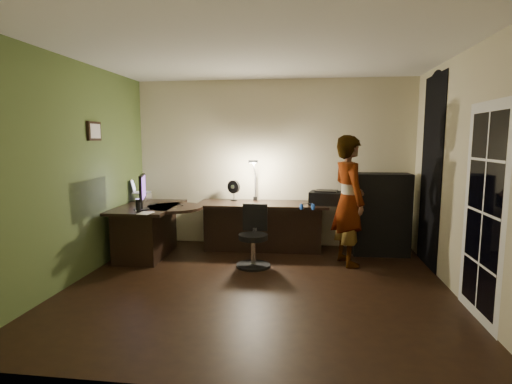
# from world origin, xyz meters

# --- Properties ---
(floor) EXTENTS (4.50, 4.00, 0.01)m
(floor) POSITION_xyz_m (0.00, 0.00, -0.01)
(floor) COLOR black
(floor) RESTS_ON ground
(ceiling) EXTENTS (4.50, 4.00, 0.01)m
(ceiling) POSITION_xyz_m (0.00, 0.00, 2.71)
(ceiling) COLOR silver
(ceiling) RESTS_ON floor
(wall_back) EXTENTS (4.50, 0.01, 2.70)m
(wall_back) POSITION_xyz_m (0.00, 2.00, 1.35)
(wall_back) COLOR beige
(wall_back) RESTS_ON floor
(wall_front) EXTENTS (4.50, 0.01, 2.70)m
(wall_front) POSITION_xyz_m (0.00, -2.00, 1.35)
(wall_front) COLOR beige
(wall_front) RESTS_ON floor
(wall_left) EXTENTS (0.01, 4.00, 2.70)m
(wall_left) POSITION_xyz_m (-2.25, 0.00, 1.35)
(wall_left) COLOR beige
(wall_left) RESTS_ON floor
(wall_right) EXTENTS (0.01, 4.00, 2.70)m
(wall_right) POSITION_xyz_m (2.25, 0.00, 1.35)
(wall_right) COLOR beige
(wall_right) RESTS_ON floor
(green_wall_overlay) EXTENTS (0.00, 4.00, 2.70)m
(green_wall_overlay) POSITION_xyz_m (-2.24, 0.00, 1.35)
(green_wall_overlay) COLOR #4A602D
(green_wall_overlay) RESTS_ON floor
(arched_doorway) EXTENTS (0.01, 0.90, 2.60)m
(arched_doorway) POSITION_xyz_m (2.24, 1.15, 1.30)
(arched_doorway) COLOR black
(arched_doorway) RESTS_ON floor
(french_door) EXTENTS (0.02, 0.92, 2.10)m
(french_door) POSITION_xyz_m (2.24, -0.55, 1.05)
(french_door) COLOR white
(french_door) RESTS_ON floor
(framed_picture) EXTENTS (0.04, 0.30, 0.25)m
(framed_picture) POSITION_xyz_m (-2.22, 0.45, 1.85)
(framed_picture) COLOR black
(framed_picture) RESTS_ON wall_left
(desk_left) EXTENTS (0.85, 1.35, 0.77)m
(desk_left) POSITION_xyz_m (-1.76, 1.05, 0.38)
(desk_left) COLOR black
(desk_left) RESTS_ON floor
(desk_right) EXTENTS (2.04, 0.77, 0.76)m
(desk_right) POSITION_xyz_m (-0.12, 1.60, 0.38)
(desk_right) COLOR black
(desk_right) RESTS_ON floor
(cabinet) EXTENTS (0.84, 0.43, 1.24)m
(cabinet) POSITION_xyz_m (1.69, 1.62, 0.62)
(cabinet) COLOR black
(cabinet) RESTS_ON floor
(laptop_stand) EXTENTS (0.31, 0.28, 0.11)m
(laptop_stand) POSITION_xyz_m (-2.08, 1.55, 0.83)
(laptop_stand) COLOR silver
(laptop_stand) RESTS_ON desk_left
(laptop) EXTENTS (0.37, 0.36, 0.21)m
(laptop) POSITION_xyz_m (-2.07, 1.55, 1.00)
(laptop) COLOR silver
(laptop) RESTS_ON laptop_stand
(monitor) EXTENTS (0.27, 0.55, 0.36)m
(monitor) POSITION_xyz_m (-1.70, 0.67, 0.95)
(monitor) COLOR black
(monitor) RESTS_ON desk_left
(mouse) EXTENTS (0.09, 0.11, 0.04)m
(mouse) POSITION_xyz_m (-1.69, 0.51, 0.79)
(mouse) COLOR silver
(mouse) RESTS_ON desk_left
(phone) EXTENTS (0.10, 0.16, 0.01)m
(phone) POSITION_xyz_m (-1.73, 1.15, 0.78)
(phone) COLOR black
(phone) RESTS_ON desk_left
(pen) EXTENTS (0.12, 0.12, 0.01)m
(pen) POSITION_xyz_m (-1.29, 1.11, 0.78)
(pen) COLOR black
(pen) RESTS_ON desk_left
(speaker) EXTENTS (0.07, 0.07, 0.18)m
(speaker) POSITION_xyz_m (-1.67, 0.49, 0.86)
(speaker) COLOR black
(speaker) RESTS_ON desk_left
(notepad) EXTENTS (0.17, 0.23, 0.01)m
(notepad) POSITION_xyz_m (-1.53, 0.41, 0.78)
(notepad) COLOR silver
(notepad) RESTS_ON desk_left
(desk_fan) EXTENTS (0.24, 0.20, 0.33)m
(desk_fan) POSITION_xyz_m (-0.61, 1.78, 0.93)
(desk_fan) COLOR black
(desk_fan) RESTS_ON desk_right
(headphones) EXTENTS (0.22, 0.16, 0.10)m
(headphones) POSITION_xyz_m (0.58, 1.08, 0.81)
(headphones) COLOR navy
(headphones) RESTS_ON desk_right
(printer) EXTENTS (0.55, 0.46, 0.22)m
(printer) POSITION_xyz_m (0.86, 1.56, 0.87)
(printer) COLOR black
(printer) RESTS_ON desk_right
(desk_lamp) EXTENTS (0.26, 0.36, 0.71)m
(desk_lamp) POSITION_xyz_m (-0.26, 1.83, 1.11)
(desk_lamp) COLOR black
(desk_lamp) RESTS_ON desk_right
(office_chair) EXTENTS (0.47, 0.47, 0.85)m
(office_chair) POSITION_xyz_m (-0.15, 0.75, 0.42)
(office_chair) COLOR black
(office_chair) RESTS_ON floor
(person) EXTENTS (0.62, 0.75, 1.80)m
(person) POSITION_xyz_m (1.14, 1.05, 0.90)
(person) COLOR #D8A88C
(person) RESTS_ON floor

